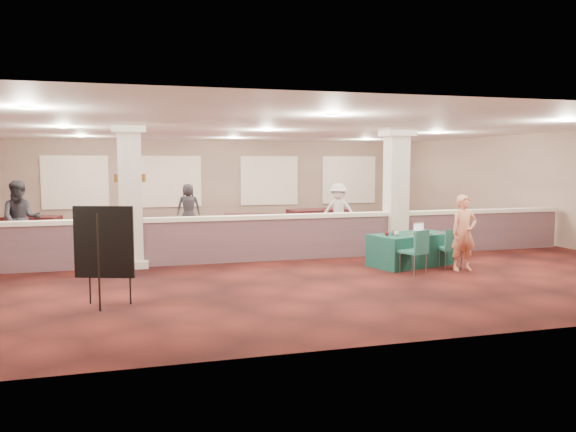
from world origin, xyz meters
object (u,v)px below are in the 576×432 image
object	(u,v)px
far_table_back_left	(32,227)
attendee_a	(21,219)
far_table_back_right	(318,221)
conf_chair_side	(417,248)
near_table	(411,249)
attendee_c	(397,205)
far_table_front_center	(304,234)
woman	(464,233)
attendee_b	(338,211)
far_table_back_center	(251,225)
far_table_front_left	(20,244)
attendee_d	(189,207)
far_table_front_right	(417,221)
conf_chair_main	(452,245)
easel_board	(104,243)

from	to	relation	value
far_table_back_left	attendee_a	xyz separation A→B (m)	(0.39, -4.00, 0.62)
far_table_back_right	conf_chair_side	bearing A→B (deg)	-91.64
near_table	attendee_c	size ratio (longest dim) A/B	1.08
far_table_front_center	woman	bearing A→B (deg)	-60.70
far_table_back_right	attendee_c	xyz separation A→B (m)	(2.90, -0.00, 0.48)
woman	attendee_b	world-z (taller)	attendee_b
conf_chair_side	woman	distance (m)	1.19
far_table_back_center	near_table	bearing A→B (deg)	-68.68
near_table	far_table_back_right	distance (m)	6.20
far_table_front_left	attendee_a	xyz separation A→B (m)	(0.02, 0.19, 0.59)
woman	attendee_c	world-z (taller)	attendee_c
far_table_front_left	attendee_b	xyz separation A→B (m)	(8.86, 1.58, 0.49)
conf_chair_side	far_table_front_left	xyz separation A→B (m)	(-8.43, 4.22, -0.19)
conf_chair_side	attendee_d	bearing A→B (deg)	91.54
far_table_front_right	attendee_c	size ratio (longest dim) A/B	0.92
attendee_a	conf_chair_main	bearing A→B (deg)	-31.14
attendee_a	far_table_front_center	bearing A→B (deg)	-9.11
far_table_front_right	attendee_b	size ratio (longest dim) A/B	0.95
far_table_back_center	far_table_back_right	distance (m)	2.27
far_table_back_center	conf_chair_main	bearing A→B (deg)	-65.57
attendee_b	attendee_d	size ratio (longest dim) A/B	1.05
far_table_back_left	far_table_front_right	bearing A→B (deg)	-6.76
conf_chair_main	far_table_front_right	distance (m)	7.18
easel_board	far_table_back_center	xyz separation A→B (m)	(4.15, 8.24, -0.71)
far_table_back_left	attendee_c	size ratio (longest dim) A/B	0.93
near_table	attendee_a	distance (m)	9.45
easel_board	far_table_back_right	world-z (taller)	easel_board
far_table_back_right	woman	bearing A→B (deg)	-82.32
far_table_front_left	attendee_b	world-z (taller)	attendee_b
attendee_a	far_table_back_left	bearing A→B (deg)	87.95
conf_chair_main	easel_board	size ratio (longest dim) A/B	0.54
conf_chair_main	far_table_front_right	size ratio (longest dim) A/B	0.55
attendee_b	attendee_d	xyz separation A→B (m)	(-4.32, 3.13, -0.04)
easel_board	attendee_c	world-z (taller)	attendee_c
far_table_back_left	conf_chair_side	bearing A→B (deg)	-43.70
far_table_front_left	attendee_c	size ratio (longest dim) A/B	1.01
far_table_front_center	far_table_back_left	size ratio (longest dim) A/B	1.07
far_table_back_left	far_table_back_center	world-z (taller)	far_table_back_center
near_table	woman	xyz separation A→B (m)	(0.81, -0.86, 0.46)
easel_board	near_table	bearing A→B (deg)	35.51
conf_chair_side	far_table_front_center	xyz separation A→B (m)	(-1.18, 4.22, -0.20)
attendee_b	woman	bearing A→B (deg)	-51.49
woman	attendee_c	xyz separation A→B (m)	(1.95, 7.06, 0.05)
far_table_back_center	attendee_a	xyz separation A→B (m)	(-6.34, -2.71, 0.61)
conf_chair_main	far_table_back_left	bearing A→B (deg)	150.14
far_table_back_left	attendee_a	world-z (taller)	attendee_a
far_table_front_center	attendee_d	world-z (taller)	attendee_d
conf_chair_main	woman	bearing A→B (deg)	-52.52
far_table_front_center	attendee_a	distance (m)	7.26
far_table_back_left	attendee_a	distance (m)	4.07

